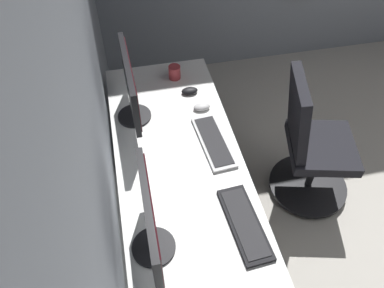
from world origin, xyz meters
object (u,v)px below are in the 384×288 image
(drawer_pedestal, at_px, (169,164))
(mouse_spare, at_px, (190,91))
(keyboard_spare, at_px, (245,223))
(coffee_mug, at_px, (174,72))
(monitor_secondary, at_px, (130,86))
(mouse_main, at_px, (202,107))
(monitor_primary, at_px, (150,221))
(keyboard_main, at_px, (214,142))
(office_chair, at_px, (310,147))

(drawer_pedestal, xyz_separation_m, mouse_spare, (0.24, -0.20, 0.40))
(keyboard_spare, bearing_deg, mouse_spare, 3.33)
(coffee_mug, bearing_deg, mouse_spare, -159.55)
(monitor_secondary, height_order, mouse_main, monitor_secondary)
(drawer_pedestal, distance_m, keyboard_spare, 0.88)
(monitor_primary, height_order, keyboard_spare, monitor_primary)
(monitor_secondary, bearing_deg, keyboard_main, -126.82)
(keyboard_main, height_order, coffee_mug, coffee_mug)
(mouse_main, height_order, mouse_spare, same)
(drawer_pedestal, xyz_separation_m, coffee_mug, (0.42, -0.13, 0.43))
(keyboard_main, distance_m, coffee_mug, 0.64)
(monitor_primary, bearing_deg, monitor_secondary, -0.76)
(keyboard_main, xyz_separation_m, coffee_mug, (0.63, 0.11, 0.03))
(monitor_secondary, bearing_deg, mouse_main, -92.59)
(keyboard_spare, distance_m, coffee_mug, 1.17)
(monitor_secondary, relative_size, mouse_spare, 5.49)
(monitor_secondary, xyz_separation_m, mouse_spare, (0.14, -0.37, -0.22))
(keyboard_main, relative_size, coffee_mug, 3.62)
(monitor_primary, distance_m, monitor_secondary, 0.87)
(monitor_secondary, xyz_separation_m, office_chair, (-0.24, -1.09, -0.51))
(keyboard_main, height_order, mouse_spare, mouse_spare)
(mouse_main, distance_m, mouse_spare, 0.17)
(monitor_primary, height_order, keyboard_main, monitor_primary)
(keyboard_spare, bearing_deg, drawer_pedestal, 18.72)
(mouse_main, distance_m, office_chair, 0.78)
(drawer_pedestal, bearing_deg, monitor_secondary, 60.45)
(monitor_primary, xyz_separation_m, mouse_main, (0.85, -0.42, -0.21))
(drawer_pedestal, height_order, monitor_primary, monitor_primary)
(monitor_secondary, distance_m, keyboard_spare, 0.97)
(keyboard_main, bearing_deg, monitor_primary, 143.35)
(monitor_secondary, relative_size, mouse_main, 5.49)
(coffee_mug, xyz_separation_m, office_chair, (-0.56, -0.79, -0.32))
(coffee_mug, relative_size, office_chair, 0.12)
(keyboard_spare, relative_size, office_chair, 0.44)
(keyboard_spare, height_order, office_chair, office_chair)
(mouse_main, bearing_deg, monitor_primary, 153.85)
(monitor_primary, bearing_deg, mouse_main, -26.15)
(keyboard_spare, relative_size, mouse_spare, 4.12)
(monitor_primary, height_order, monitor_secondary, monitor_secondary)
(mouse_spare, bearing_deg, monitor_primary, 159.62)
(monitor_primary, height_order, mouse_main, monitor_primary)
(keyboard_spare, relative_size, coffee_mug, 3.61)
(keyboard_main, bearing_deg, coffee_mug, 9.82)
(drawer_pedestal, relative_size, mouse_spare, 6.68)
(monitor_secondary, bearing_deg, office_chair, -102.42)
(monitor_primary, relative_size, office_chair, 0.55)
(drawer_pedestal, relative_size, coffee_mug, 5.85)
(mouse_spare, relative_size, office_chair, 0.11)
(keyboard_spare, distance_m, office_chair, 0.94)
(drawer_pedestal, height_order, office_chair, office_chair)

